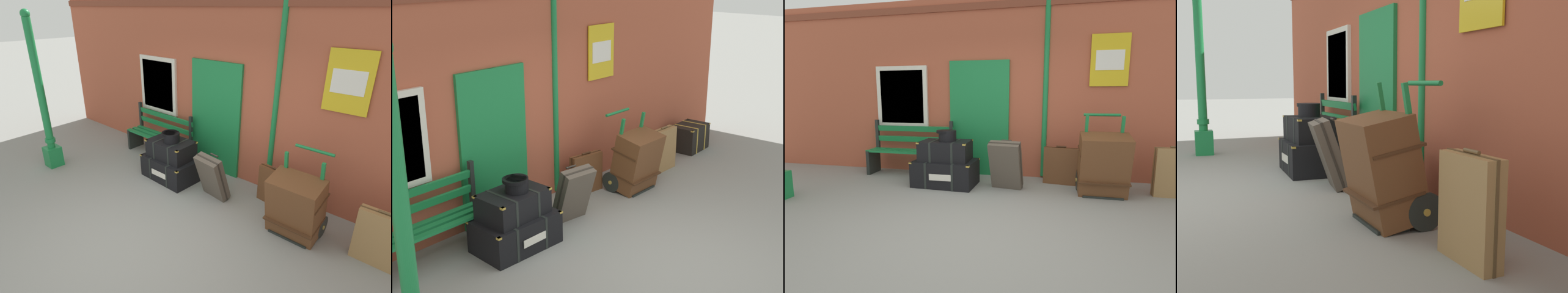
% 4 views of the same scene
% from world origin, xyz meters
% --- Properties ---
extents(ground_plane, '(60.00, 60.00, 0.00)m').
position_xyz_m(ground_plane, '(0.00, 0.00, 0.00)').
color(ground_plane, gray).
extents(brick_facade, '(10.40, 0.35, 3.20)m').
position_xyz_m(brick_facade, '(-0.02, 2.60, 1.60)').
color(brick_facade, '#AD5138').
rests_on(brick_facade, ground).
extents(platform_bench, '(1.60, 0.43, 1.01)m').
position_xyz_m(platform_bench, '(-1.74, 2.16, 0.44)').
color(platform_bench, '#197A3D').
rests_on(platform_bench, ground).
extents(steamer_trunk_base, '(1.04, 0.69, 0.43)m').
position_xyz_m(steamer_trunk_base, '(-0.87, 1.62, 0.21)').
color(steamer_trunk_base, black).
rests_on(steamer_trunk_base, ground).
extents(steamer_trunk_middle, '(0.82, 0.57, 0.33)m').
position_xyz_m(steamer_trunk_middle, '(-0.87, 1.64, 0.58)').
color(steamer_trunk_middle, black).
rests_on(steamer_trunk_middle, steamer_trunk_base).
extents(round_hatbox, '(0.32, 0.30, 0.18)m').
position_xyz_m(round_hatbox, '(-0.83, 1.62, 0.84)').
color(round_hatbox, black).
rests_on(round_hatbox, steamer_trunk_middle).
extents(porters_trolley, '(0.71, 0.57, 1.20)m').
position_xyz_m(porters_trolley, '(1.58, 1.75, 0.27)').
color(porters_trolley, black).
rests_on(porters_trolley, ground).
extents(large_brown_trunk, '(0.70, 0.60, 0.95)m').
position_xyz_m(large_brown_trunk, '(1.58, 1.58, 0.47)').
color(large_brown_trunk, brown).
rests_on(large_brown_trunk, ground).
extents(suitcase_olive, '(0.57, 0.20, 0.66)m').
position_xyz_m(suitcase_olive, '(1.00, 2.10, 0.31)').
color(suitcase_olive, brown).
rests_on(suitcase_olive, ground).
extents(suitcase_brown, '(0.55, 0.15, 0.77)m').
position_xyz_m(suitcase_brown, '(2.59, 1.76, 0.36)').
color(suitcase_brown, olive).
rests_on(suitcase_brown, ground).
extents(suitcase_umber, '(0.53, 0.48, 0.79)m').
position_xyz_m(suitcase_umber, '(0.15, 1.58, 0.40)').
color(suitcase_umber, '#51473D').
rests_on(suitcase_umber, ground).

